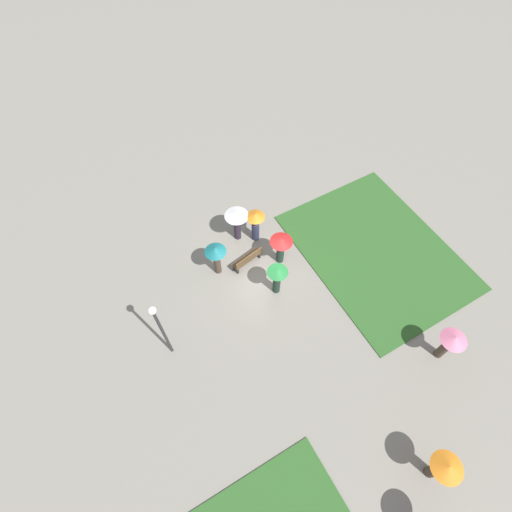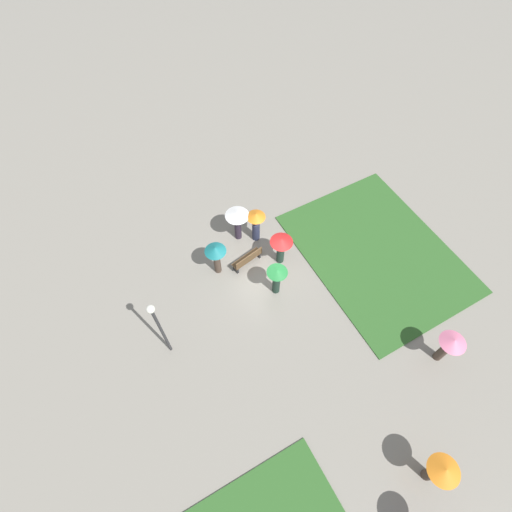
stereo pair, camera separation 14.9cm
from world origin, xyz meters
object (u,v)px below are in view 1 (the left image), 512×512
(park_bench, at_px, (248,259))
(crowd_person_teal, at_px, (216,255))
(lone_walker_far_path, at_px, (444,468))
(crowd_person_green, at_px, (277,277))
(crowd_person_orange, at_px, (255,223))
(crowd_person_white, at_px, (237,219))
(crowd_person_red, at_px, (281,245))
(lone_walker_near_lawn, at_px, (451,342))
(lamp_post, at_px, (160,326))

(park_bench, xyz_separation_m, crowd_person_teal, (1.44, -0.38, 0.97))
(park_bench, xyz_separation_m, lone_walker_far_path, (-1.44, 11.27, 0.96))
(park_bench, xyz_separation_m, crowd_person_green, (-0.47, 1.93, 0.78))
(crowd_person_orange, relative_size, crowd_person_white, 1.00)
(crowd_person_white, height_order, lone_walker_far_path, crowd_person_white)
(crowd_person_red, bearing_deg, lone_walker_near_lawn, 30.24)
(crowd_person_green, bearing_deg, crowd_person_teal, 13.96)
(crowd_person_red, bearing_deg, crowd_person_green, -31.38)
(crowd_person_white, distance_m, crowd_person_teal, 2.24)
(crowd_person_white, bearing_deg, lamp_post, 85.38)
(crowd_person_orange, bearing_deg, lamp_post, -156.37)
(park_bench, relative_size, lone_walker_near_lawn, 0.84)
(crowd_person_teal, height_order, crowd_person_red, crowd_person_teal)
(crowd_person_orange, bearing_deg, lone_walker_near_lawn, -73.55)
(park_bench, distance_m, crowd_person_white, 2.01)
(crowd_person_teal, distance_m, crowd_person_green, 3.00)
(crowd_person_green, bearing_deg, crowd_person_white, -23.89)
(park_bench, distance_m, crowd_person_green, 2.13)
(lamp_post, height_order, crowd_person_white, lamp_post)
(park_bench, bearing_deg, lone_walker_far_path, 86.32)
(crowd_person_red, relative_size, lone_walker_far_path, 0.93)
(crowd_person_red, bearing_deg, crowd_person_white, -147.37)
(crowd_person_green, height_order, crowd_person_red, crowd_person_green)
(crowd_person_white, height_order, crowd_person_red, crowd_person_white)
(crowd_person_green, bearing_deg, lone_walker_near_lawn, -169.70)
(crowd_person_orange, height_order, lone_walker_near_lawn, crowd_person_orange)
(park_bench, relative_size, crowd_person_white, 0.83)
(crowd_person_white, relative_size, crowd_person_teal, 1.00)
(lamp_post, relative_size, lone_walker_near_lawn, 2.16)
(crowd_person_teal, relative_size, crowd_person_red, 1.08)
(park_bench, bearing_deg, crowd_person_white, -112.86)
(lamp_post, height_order, lone_walker_near_lawn, lamp_post)
(crowd_person_white, relative_size, lone_walker_far_path, 1.00)
(lone_walker_far_path, height_order, lone_walker_near_lawn, lone_walker_far_path)
(crowd_person_orange, relative_size, lone_walker_far_path, 1.00)
(crowd_person_green, relative_size, lone_walker_far_path, 0.95)
(crowd_person_white, xyz_separation_m, lone_walker_far_path, (-1.08, 12.98, -0.03))
(crowd_person_white, distance_m, lone_walker_near_lawn, 10.79)
(lamp_post, relative_size, crowd_person_orange, 2.14)
(park_bench, bearing_deg, crowd_person_red, 148.71)
(crowd_person_green, xyz_separation_m, lone_walker_far_path, (-0.97, 9.34, 0.18))
(crowd_person_teal, distance_m, lone_walker_near_lawn, 10.57)
(park_bench, height_order, crowd_person_red, crowd_person_red)
(crowd_person_green, bearing_deg, park_bench, -11.90)
(crowd_person_red, bearing_deg, crowd_person_teal, -101.90)
(crowd_person_orange, xyz_separation_m, lone_walker_near_lawn, (-3.79, 9.28, 0.15))
(crowd_person_white, bearing_deg, park_bench, 127.06)
(crowd_person_teal, xyz_separation_m, crowd_person_red, (-2.94, 0.94, -0.13))
(park_bench, bearing_deg, crowd_person_green, 92.75)
(crowd_person_orange, bearing_deg, crowd_person_teal, -167.87)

